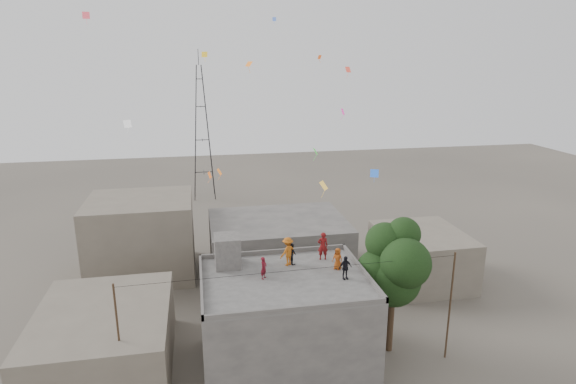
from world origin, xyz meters
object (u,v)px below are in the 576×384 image
stair_head_box (227,251)px  transmission_tower (202,133)px  person_red_adult (323,246)px  person_dark_adult (345,268)px  tree (396,265)px

stair_head_box → transmission_tower: size_ratio=0.10×
person_red_adult → transmission_tower: bearing=-76.4°
person_red_adult → person_dark_adult: (0.57, -3.07, -0.21)m
tree → person_red_adult: 4.82m
person_red_adult → person_dark_adult: bearing=103.5°
person_dark_adult → tree: bearing=7.0°
transmission_tower → person_red_adult: (7.00, -37.60, -2.03)m
transmission_tower → person_dark_adult: transmission_tower is taller
stair_head_box → tree: 10.80m
stair_head_box → tree: bearing=-10.7°
tree → person_red_adult: bearing=157.6°
transmission_tower → person_dark_adult: 41.43m
stair_head_box → person_red_adult: bearing=-1.8°
transmission_tower → person_dark_adult: size_ratio=13.73×
transmission_tower → person_dark_adult: bearing=-79.5°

